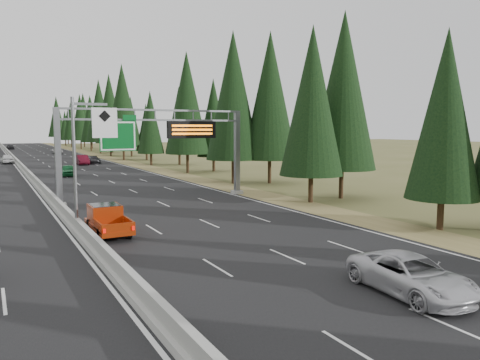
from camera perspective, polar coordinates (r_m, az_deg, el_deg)
name	(u,v)px	position (r m, az deg, el deg)	size (l,w,h in m)	color
road	(19,167)	(84.18, -25.30, 1.48)	(32.00, 260.00, 0.08)	black
shoulder_right	(128,163)	(86.97, -13.51, 2.04)	(3.60, 260.00, 0.06)	olive
median_barrier	(19,164)	(84.16, -25.31, 1.73)	(0.70, 260.00, 0.85)	gray
sign_gantry	(163,140)	(40.99, -9.35, 4.86)	(16.75, 0.98, 7.80)	slate
hov_sign_pole	(85,154)	(29.28, -18.42, 3.01)	(2.80, 0.50, 8.00)	slate
tree_row_right	(158,110)	(82.94, -9.95, 8.41)	(11.81, 239.98, 18.72)	black
silver_minivan	(411,275)	(18.88, 20.14, -10.84)	(2.42, 5.24, 1.46)	silver
red_pickup	(106,218)	(28.80, -15.97, -4.44)	(1.82, 5.08, 1.66)	black
car_ahead_green	(68,170)	(64.87, -20.23, 1.13)	(1.76, 4.37, 1.49)	#155F2D
car_ahead_dkred	(83,160)	(84.14, -18.65, 2.34)	(1.75, 5.01, 1.65)	#4C0A18
car_ahead_dkgrey	(94,160)	(86.03, -17.37, 2.35)	(1.83, 4.51, 1.31)	black
car_ahead_white	(57,151)	(123.23, -21.37, 3.32)	(2.18, 4.74, 1.32)	#B3B3B3
car_ahead_far	(10,147)	(152.98, -26.23, 3.65)	(1.83, 4.55, 1.55)	black
car_onc_white	(7,159)	(92.06, -26.54, 2.32)	(1.94, 4.83, 1.65)	silver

